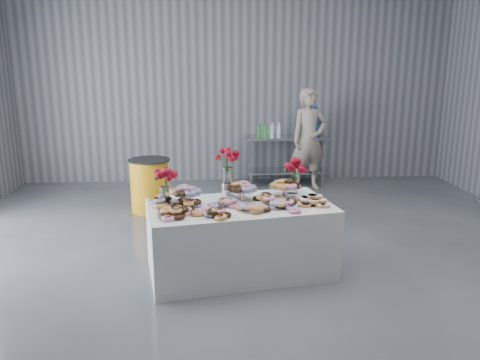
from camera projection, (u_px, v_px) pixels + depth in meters
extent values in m
plane|color=#3D3F45|center=(266.00, 285.00, 4.74)|extent=(9.00, 9.00, 0.00)
cube|color=slate|center=(236.00, 74.00, 8.62)|extent=(8.00, 0.04, 4.00)
cube|color=silver|center=(240.00, 238.00, 4.98)|extent=(2.05, 1.32, 0.75)
cube|color=silver|center=(285.00, 137.00, 8.56)|extent=(1.50, 0.60, 0.04)
cube|color=silver|center=(285.00, 171.00, 8.71)|extent=(1.40, 0.55, 0.03)
cylinder|color=silver|center=(251.00, 165.00, 8.38)|extent=(0.04, 0.04, 0.86)
cylinder|color=silver|center=(323.00, 163.00, 8.47)|extent=(0.04, 0.04, 0.86)
cylinder|color=silver|center=(249.00, 159.00, 8.87)|extent=(0.04, 0.04, 0.86)
cylinder|color=silver|center=(316.00, 158.00, 8.96)|extent=(0.04, 0.04, 0.86)
cylinder|color=silver|center=(186.00, 199.00, 4.89)|extent=(0.06, 0.06, 0.12)
cylinder|color=silver|center=(186.00, 193.00, 4.87)|extent=(0.36, 0.36, 0.01)
cylinder|color=silver|center=(241.00, 195.00, 5.03)|extent=(0.06, 0.06, 0.12)
cylinder|color=silver|center=(241.00, 189.00, 5.02)|extent=(0.36, 0.36, 0.01)
cylinder|color=silver|center=(285.00, 192.00, 5.15)|extent=(0.06, 0.06, 0.12)
cylinder|color=silver|center=(285.00, 186.00, 5.14)|extent=(0.36, 0.36, 0.01)
cylinder|color=white|center=(165.00, 195.00, 4.93)|extent=(0.11, 0.11, 0.18)
cylinder|color=#1E5919|center=(165.00, 183.00, 4.90)|extent=(0.04, 0.04, 0.18)
cylinder|color=white|center=(293.00, 185.00, 5.32)|extent=(0.11, 0.11, 0.18)
cylinder|color=#1E5919|center=(293.00, 174.00, 5.29)|extent=(0.04, 0.04, 0.18)
cylinder|color=silver|center=(228.00, 190.00, 5.19)|extent=(0.14, 0.14, 0.15)
cylinder|color=white|center=(228.00, 175.00, 5.15)|extent=(0.11, 0.11, 0.18)
cylinder|color=#1E5919|center=(228.00, 164.00, 5.12)|extent=(0.04, 0.04, 0.18)
cylinder|color=#3F7BD7|center=(313.00, 125.00, 8.54)|extent=(0.28, 0.28, 0.40)
sphere|color=#3F7BD7|center=(313.00, 111.00, 8.48)|extent=(0.20, 0.20, 0.20)
imported|color=#CC8C93|center=(309.00, 140.00, 8.22)|extent=(0.73, 0.57, 1.78)
cylinder|color=orange|center=(150.00, 186.00, 7.08)|extent=(0.58, 0.58, 0.78)
cylinder|color=black|center=(149.00, 160.00, 6.98)|extent=(0.62, 0.62, 0.02)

